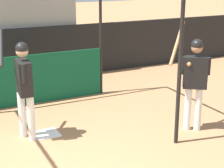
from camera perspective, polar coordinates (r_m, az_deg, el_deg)
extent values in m
cube|color=maroon|center=(10.64, -15.83, 8.64)|extent=(0.45, 0.40, 0.10)
cube|color=maroon|center=(10.79, -16.11, 9.96)|extent=(0.45, 0.06, 0.40)
cube|color=maroon|center=(10.76, -12.92, 8.94)|extent=(0.45, 0.40, 0.10)
cube|color=maroon|center=(10.90, -13.24, 10.24)|extent=(0.45, 0.06, 0.40)
cube|color=maroon|center=(10.90, -10.09, 9.20)|extent=(0.45, 0.40, 0.10)
cube|color=maroon|center=(11.04, -10.42, 10.48)|extent=(0.45, 0.06, 0.40)
cube|color=maroon|center=(11.49, -14.04, 11.35)|extent=(0.45, 0.40, 0.10)
cube|color=maroon|center=(11.62, -11.35, 11.58)|extent=(0.45, 0.40, 0.10)
cylinder|color=black|center=(6.27, 10.36, 3.82)|extent=(0.07, 0.07, 3.04)
cylinder|color=black|center=(8.94, -1.75, 7.94)|extent=(0.07, 0.07, 3.04)
cube|color=#0F5133|center=(8.52, -13.67, 0.46)|extent=(3.84, 0.03, 1.14)
cube|color=white|center=(7.10, -9.91, -7.49)|extent=(0.44, 0.44, 0.02)
cylinder|color=white|center=(6.77, -12.22, -5.06)|extent=(0.14, 0.14, 0.84)
cylinder|color=white|center=(6.95, -13.54, -4.57)|extent=(0.14, 0.14, 0.84)
cube|color=black|center=(6.63, -13.29, 0.96)|extent=(0.25, 0.49, 0.60)
sphere|color=tan|center=(6.53, -13.56, 4.88)|extent=(0.21, 0.21, 0.21)
sphere|color=black|center=(6.52, -13.59, 5.28)|extent=(0.22, 0.22, 0.22)
cylinder|color=black|center=(6.35, -13.32, 1.52)|extent=(0.07, 0.07, 0.33)
cylinder|color=black|center=(6.83, -14.07, 2.53)|extent=(0.07, 0.07, 0.33)
cylinder|color=black|center=(6.75, -16.53, 5.34)|extent=(0.23, 0.74, 0.55)
sphere|color=black|center=(6.79, -13.34, 3.48)|extent=(0.08, 0.08, 0.08)
cylinder|color=white|center=(7.22, 12.99, -3.74)|extent=(0.18, 0.18, 0.83)
cylinder|color=white|center=(7.20, 11.46, -3.69)|extent=(0.18, 0.18, 0.83)
cube|color=black|center=(7.00, 12.59, 1.75)|extent=(0.48, 0.42, 0.59)
sphere|color=#A37556|center=(6.90, 12.83, 5.43)|extent=(0.21, 0.21, 0.21)
sphere|color=black|center=(6.89, 12.85, 5.81)|extent=(0.22, 0.22, 0.22)
cylinder|color=black|center=(6.95, 14.53, 2.64)|extent=(0.10, 0.10, 0.32)
cylinder|color=black|center=(6.91, 10.82, 2.80)|extent=(0.10, 0.10, 0.32)
cylinder|color=#AD7F4C|center=(6.86, 9.89, 6.17)|extent=(0.50, 0.33, 0.75)
sphere|color=#AD7F4C|center=(6.85, 11.67, 2.99)|extent=(0.08, 0.08, 0.08)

